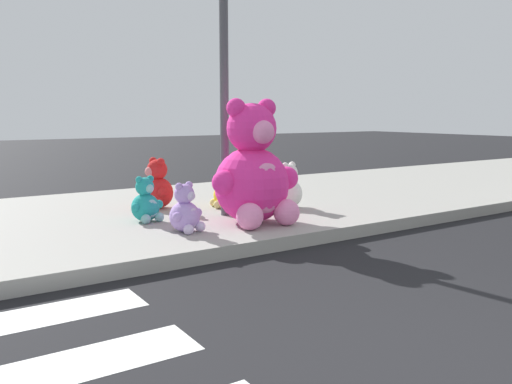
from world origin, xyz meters
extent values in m
cube|color=#9E9B93|center=(0.00, 5.20, 0.07)|extent=(28.00, 4.40, 0.15)
cylinder|color=#4C4C51|center=(1.00, 4.40, 1.75)|extent=(0.11, 0.11, 3.20)
sphere|color=#F22D93|center=(1.05, 3.85, 0.60)|extent=(0.89, 0.89, 0.89)
ellipsoid|color=pink|center=(1.03, 3.53, 0.60)|extent=(0.50, 0.22, 0.58)
sphere|color=#F22D93|center=(1.05, 3.85, 1.26)|extent=(0.59, 0.59, 0.59)
sphere|color=pink|center=(1.04, 3.60, 1.23)|extent=(0.27, 0.27, 0.27)
sphere|color=#F22D93|center=(1.25, 3.84, 1.50)|extent=(0.22, 0.22, 0.22)
sphere|color=#F22D93|center=(1.47, 3.72, 0.66)|extent=(0.28, 0.28, 0.28)
sphere|color=pink|center=(1.28, 3.46, 0.30)|extent=(0.31, 0.31, 0.31)
sphere|color=#F22D93|center=(0.84, 3.86, 1.50)|extent=(0.22, 0.22, 0.22)
sphere|color=#F22D93|center=(0.62, 3.76, 0.66)|extent=(0.28, 0.28, 0.28)
sphere|color=pink|center=(0.78, 3.48, 0.30)|extent=(0.31, 0.31, 0.31)
sphere|color=teal|center=(0.00, 4.58, 0.32)|extent=(0.34, 0.34, 0.34)
ellipsoid|color=#7BBFBC|center=(0.03, 4.46, 0.32)|extent=(0.20, 0.11, 0.22)
sphere|color=teal|center=(0.00, 4.58, 0.57)|extent=(0.22, 0.22, 0.22)
sphere|color=#7BBFBC|center=(0.02, 4.49, 0.56)|extent=(0.10, 0.10, 0.10)
sphere|color=teal|center=(0.08, 4.59, 0.66)|extent=(0.08, 0.08, 0.08)
sphere|color=teal|center=(0.17, 4.57, 0.34)|extent=(0.11, 0.11, 0.11)
sphere|color=#7BBFBC|center=(0.12, 4.46, 0.21)|extent=(0.12, 0.12, 0.12)
sphere|color=teal|center=(-0.07, 4.57, 0.66)|extent=(0.08, 0.08, 0.08)
sphere|color=teal|center=(-0.15, 4.51, 0.34)|extent=(0.11, 0.11, 0.11)
sphere|color=#7BBFBC|center=(-0.06, 4.42, 0.21)|extent=(0.12, 0.12, 0.12)
sphere|color=white|center=(2.00, 4.39, 0.34)|extent=(0.39, 0.39, 0.39)
ellipsoid|color=white|center=(1.95, 4.52, 0.34)|extent=(0.23, 0.15, 0.25)
sphere|color=white|center=(2.00, 4.39, 0.63)|extent=(0.25, 0.25, 0.25)
sphere|color=white|center=(1.96, 4.49, 0.62)|extent=(0.12, 0.12, 0.12)
sphere|color=white|center=(1.92, 4.36, 0.73)|extent=(0.10, 0.10, 0.10)
sphere|color=white|center=(1.81, 4.37, 0.37)|extent=(0.12, 0.12, 0.12)
sphere|color=white|center=(1.84, 4.51, 0.22)|extent=(0.13, 0.13, 0.13)
sphere|color=white|center=(2.08, 4.42, 0.73)|extent=(0.10, 0.10, 0.10)
sphere|color=white|center=(2.15, 4.50, 0.37)|extent=(0.12, 0.12, 0.12)
sphere|color=white|center=(2.04, 4.58, 0.22)|extent=(0.13, 0.13, 0.13)
sphere|color=yellow|center=(1.29, 4.91, 0.31)|extent=(0.33, 0.33, 0.33)
ellipsoid|color=#F0DB80|center=(1.18, 4.93, 0.31)|extent=(0.11, 0.19, 0.21)
sphere|color=yellow|center=(1.29, 4.91, 0.56)|extent=(0.22, 0.22, 0.22)
sphere|color=#F0DB80|center=(1.21, 4.93, 0.55)|extent=(0.10, 0.10, 0.10)
sphere|color=yellow|center=(1.28, 4.83, 0.65)|extent=(0.08, 0.08, 0.08)
sphere|color=yellow|center=(1.22, 4.76, 0.34)|extent=(0.10, 0.10, 0.10)
sphere|color=#F0DB80|center=(1.14, 4.85, 0.21)|extent=(0.11, 0.11, 0.11)
sphere|color=yellow|center=(1.31, 4.98, 0.65)|extent=(0.08, 0.08, 0.08)
sphere|color=yellow|center=(1.29, 5.07, 0.34)|extent=(0.10, 0.10, 0.10)
sphere|color=#F0DB80|center=(1.18, 5.03, 0.21)|extent=(0.11, 0.11, 0.11)
sphere|color=red|center=(0.48, 5.34, 0.36)|extent=(0.42, 0.42, 0.42)
ellipsoid|color=#DB7B7B|center=(0.33, 5.32, 0.36)|extent=(0.13, 0.25, 0.28)
sphere|color=red|center=(0.48, 5.34, 0.68)|extent=(0.28, 0.28, 0.28)
sphere|color=#DB7B7B|center=(0.36, 5.32, 0.66)|extent=(0.13, 0.13, 0.13)
sphere|color=red|center=(0.49, 5.24, 0.79)|extent=(0.11, 0.11, 0.11)
sphere|color=red|center=(0.46, 5.13, 0.39)|extent=(0.13, 0.13, 0.13)
sphere|color=#DB7B7B|center=(0.32, 5.20, 0.22)|extent=(0.15, 0.15, 0.15)
sphere|color=red|center=(0.46, 5.44, 0.79)|extent=(0.11, 0.11, 0.11)
sphere|color=red|center=(0.40, 5.53, 0.39)|extent=(0.13, 0.13, 0.13)
sphere|color=#DB7B7B|center=(0.28, 5.43, 0.22)|extent=(0.15, 0.15, 0.15)
sphere|color=#B28CD8|center=(0.15, 3.81, 0.32)|extent=(0.34, 0.34, 0.34)
ellipsoid|color=silver|center=(0.19, 3.70, 0.32)|extent=(0.20, 0.13, 0.22)
sphere|color=#B28CD8|center=(0.15, 3.81, 0.57)|extent=(0.22, 0.22, 0.22)
sphere|color=silver|center=(0.18, 3.72, 0.56)|extent=(0.10, 0.10, 0.10)
sphere|color=#B28CD8|center=(0.22, 3.84, 0.66)|extent=(0.08, 0.08, 0.08)
sphere|color=#B28CD8|center=(0.31, 3.83, 0.34)|extent=(0.10, 0.10, 0.10)
sphere|color=silver|center=(0.29, 3.71, 0.21)|extent=(0.12, 0.12, 0.12)
sphere|color=#B28CD8|center=(0.08, 3.78, 0.66)|extent=(0.08, 0.08, 0.08)
sphere|color=#B28CD8|center=(0.01, 3.71, 0.34)|extent=(0.10, 0.10, 0.10)
sphere|color=silver|center=(0.11, 3.64, 0.21)|extent=(0.12, 0.12, 0.12)
camera|label=1|loc=(-2.31, -1.35, 1.43)|focal=37.05mm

